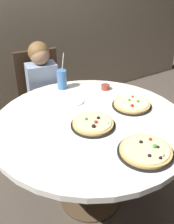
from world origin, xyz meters
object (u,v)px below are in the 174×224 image
Objects in this scene: pizza_pepperoni at (132,104)px; soda_cup at (62,79)px; diner_child at (46,108)px; pizza_cheese at (93,124)px; pizza_veggie at (146,151)px; dining_table at (91,132)px; plate_small at (72,101)px; chair_wooden at (41,95)px; sauce_bowl at (105,87)px.

pizza_pepperoni is 0.62m from soda_cup.
diner_child is 0.85m from pizza_cheese.
pizza_cheese is at bearing -90.22° from diner_child.
soda_cup is (-0.02, 1.00, 0.06)m from pizza_veggie.
pizza_cheese is at bearing 105.03° from pizza_veggie.
plate_small reaches higher than dining_table.
soda_cup is at bearing -81.98° from chair_wooden.
dining_table is 0.52m from sauce_bowl.
sauce_bowl reaches higher than plate_small.
pizza_cheese is at bearing -96.97° from plate_small.
chair_wooden is 1.01m from pizza_cheese.
diner_child is 0.51m from plate_small.
plate_small is (-0.33, -0.04, -0.02)m from sauce_bowl.
pizza_pepperoni is at bearing -68.80° from chair_wooden.
sauce_bowl is at bearing 6.43° from plate_small.
chair_wooden reaches higher than sauce_bowl.
pizza_pepperoni is 0.95× the size of soda_cup.
pizza_pepperoni is at bearing -60.79° from soda_cup.
diner_child is 6.01× the size of plate_small.
chair_wooden is (0.02, 0.93, -0.13)m from dining_table.
dining_table is 0.33m from plate_small.
chair_wooden is 2.89× the size of pizza_veggie.
pizza_cheese is 1.01× the size of pizza_pepperoni.
pizza_pepperoni is at bearing -62.40° from diner_child.
chair_wooden is at bearing 111.20° from pizza_pepperoni.
sauce_bowl is at bearing -58.97° from chair_wooden.
soda_cup is at bearing 91.26° from pizza_veggie.
chair_wooden is at bearing 88.15° from pizza_cheese.
pizza_veggie reaches higher than sauce_bowl.
chair_wooden is 3.25× the size of pizza_pepperoni.
plate_small is (0.04, 0.37, -0.01)m from pizza_cheese.
pizza_cheese is at bearing -169.72° from pizza_pepperoni.
diner_child is 0.62m from sauce_bowl.
soda_cup reaches higher than plate_small.
sauce_bowl is 0.39× the size of plate_small.
pizza_veggie is 1.12× the size of pizza_pepperoni.
sauce_bowl is at bearing 71.18° from pizza_veggie.
pizza_veggie is 4.70× the size of sauce_bowl.
pizza_veggie is at bearing -78.62° from dining_table.
dining_table is 4.36× the size of soda_cup.
dining_table is at bearing -97.00° from soda_cup.
dining_table is 19.15× the size of sauce_bowl.
pizza_pepperoni is (0.38, -0.73, 0.28)m from diner_child.
dining_table is 0.94m from chair_wooden.
chair_wooden reaches higher than dining_table.
pizza_pepperoni reaches higher than sauce_bowl.
chair_wooden is 0.71m from sauce_bowl.
diner_child reaches higher than pizza_cheese.
dining_table is 0.58m from soda_cup.
dining_table is 4.53× the size of pizza_cheese.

